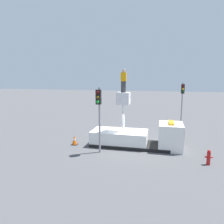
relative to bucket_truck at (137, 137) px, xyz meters
name	(u,v)px	position (x,y,z in m)	size (l,w,h in m)	color
ground_plane	(130,146)	(-0.55, 0.00, -0.77)	(120.00, 120.00, 0.00)	#4C4C4F
bucket_truck	(137,137)	(0.00, 0.00, 0.00)	(6.93, 2.27, 4.17)	black
worker	(124,81)	(-1.13, 0.00, 4.28)	(0.40, 0.26, 1.75)	#38383D
traffic_light_pole	(99,107)	(-2.46, -2.07, 2.53)	(0.34, 0.57, 4.64)	gray
traffic_light_across	(182,95)	(3.83, 8.36, 2.54)	(0.34, 0.57, 4.66)	gray
fire_hydrant	(209,157)	(4.69, -2.51, -0.30)	(0.46, 0.22, 0.96)	red
traffic_cone_rear	(74,140)	(-4.91, -0.74, -0.40)	(0.46, 0.46, 0.77)	black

